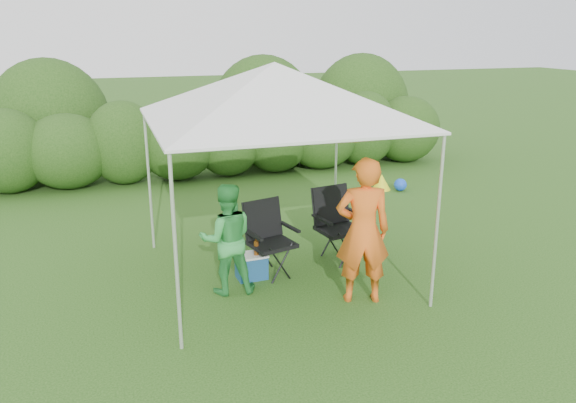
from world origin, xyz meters
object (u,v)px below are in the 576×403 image
object	(u,v)px
woman	(227,239)
man	(363,231)
canopy	(275,92)
chair_right	(336,219)
chair_left	(268,233)
cooler	(251,266)

from	to	relation	value
woman	man	bearing A→B (deg)	160.06
canopy	man	size ratio (longest dim) A/B	1.72
chair_right	man	bearing A→B (deg)	-109.42
chair_left	cooler	bearing A→B (deg)	-172.35
man	cooler	distance (m)	1.69
woman	canopy	bearing A→B (deg)	-149.53
chair_right	man	size ratio (longest dim) A/B	0.58
chair_left	canopy	bearing A→B (deg)	-53.52
chair_left	woman	bearing A→B (deg)	-162.60
chair_right	cooler	world-z (taller)	chair_right
man	woman	bearing A→B (deg)	-10.55
canopy	cooler	distance (m)	2.32
chair_right	cooler	size ratio (longest dim) A/B	2.49
man	woman	xyz separation A→B (m)	(-1.50, 0.74, -0.19)
chair_right	woman	bearing A→B (deg)	-170.82
chair_left	cooler	distance (m)	0.49
chair_left	woman	xyz separation A→B (m)	(-0.65, -0.40, 0.14)
woman	chair_left	bearing A→B (deg)	-142.10
cooler	canopy	bearing A→B (deg)	2.99
chair_left	woman	world-z (taller)	woman
chair_left	cooler	size ratio (longest dim) A/B	2.38
canopy	cooler	xyz separation A→B (m)	(-0.35, -0.04, -2.29)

